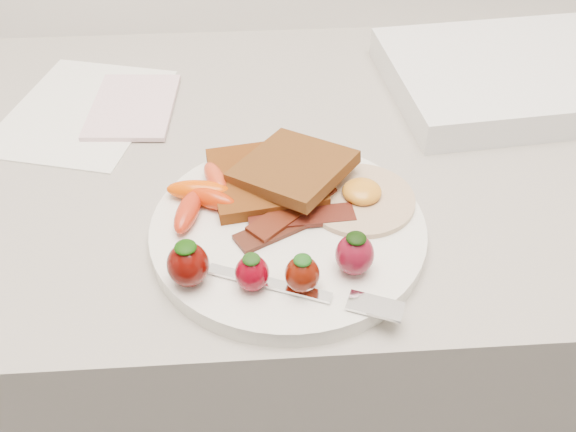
{
  "coord_description": "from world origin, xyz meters",
  "views": [
    {
      "loc": [
        -0.06,
        1.09,
        1.34
      ],
      "look_at": [
        -0.02,
        1.54,
        0.93
      ],
      "focal_mm": 40.0,
      "sensor_mm": 36.0,
      "label": 1
    }
  ],
  "objects": [
    {
      "name": "strawberries",
      "position": [
        -0.05,
        1.47,
        0.94
      ],
      "size": [
        0.18,
        0.05,
        0.05
      ],
      "color": "#4C0703",
      "rests_on": "plate"
    },
    {
      "name": "paper_sheet",
      "position": [
        -0.27,
        1.79,
        0.9
      ],
      "size": [
        0.23,
        0.27,
        0.0
      ],
      "primitive_type": "cube",
      "rotation": [
        0.0,
        0.0,
        -0.26
      ],
      "color": "white",
      "rests_on": "counter"
    },
    {
      "name": "fried_egg",
      "position": [
        0.05,
        1.57,
        0.92
      ],
      "size": [
        0.14,
        0.14,
        0.02
      ],
      "color": "beige",
      "rests_on": "plate"
    },
    {
      "name": "toast_lower",
      "position": [
        -0.04,
        1.61,
        0.93
      ],
      "size": [
        0.13,
        0.13,
        0.01
      ],
      "primitive_type": "cube",
      "rotation": [
        0.0,
        0.0,
        0.15
      ],
      "color": "#431605",
      "rests_on": "plate"
    },
    {
      "name": "appliance",
      "position": [
        0.28,
        1.81,
        0.92
      ],
      "size": [
        0.33,
        0.28,
        0.04
      ],
      "primitive_type": "cube",
      "rotation": [
        0.0,
        0.0,
        0.1
      ],
      "color": "white",
      "rests_on": "counter"
    },
    {
      "name": "counter",
      "position": [
        0.0,
        1.7,
        0.45
      ],
      "size": [
        2.0,
        0.6,
        0.9
      ],
      "primitive_type": "cube",
      "color": "gray",
      "rests_on": "ground"
    },
    {
      "name": "fork",
      "position": [
        -0.01,
        1.45,
        0.92
      ],
      "size": [
        0.17,
        0.08,
        0.0
      ],
      "color": "white",
      "rests_on": "plate"
    },
    {
      "name": "plate",
      "position": [
        -0.02,
        1.54,
        0.91
      ],
      "size": [
        0.27,
        0.27,
        0.02
      ],
      "primitive_type": "cylinder",
      "color": "white",
      "rests_on": "counter"
    },
    {
      "name": "baby_carrots",
      "position": [
        -0.11,
        1.58,
        0.93
      ],
      "size": [
        0.08,
        0.11,
        0.02
      ],
      "color": "#E14900",
      "rests_on": "plate"
    },
    {
      "name": "toast_upper",
      "position": [
        -0.01,
        1.61,
        0.94
      ],
      "size": [
        0.14,
        0.14,
        0.02
      ],
      "primitive_type": "cube",
      "rotation": [
        0.0,
        -0.1,
        -0.68
      ],
      "color": "#4B270E",
      "rests_on": "toast_lower"
    },
    {
      "name": "notepad",
      "position": [
        -0.2,
        1.79,
        0.91
      ],
      "size": [
        0.11,
        0.15,
        0.01
      ],
      "primitive_type": "cube",
      "rotation": [
        0.0,
        0.0,
        -0.07
      ],
      "color": "silver",
      "rests_on": "paper_sheet"
    },
    {
      "name": "bacon_strips",
      "position": [
        -0.02,
        1.55,
        0.92
      ],
      "size": [
        0.12,
        0.1,
        0.01
      ],
      "color": "black",
      "rests_on": "plate"
    }
  ]
}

